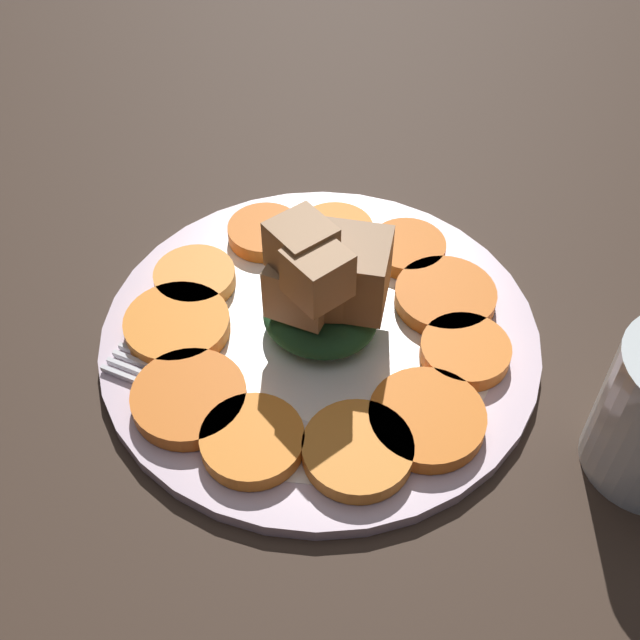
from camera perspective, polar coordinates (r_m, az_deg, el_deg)
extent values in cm
cube|color=#38281E|center=(54.88, 0.00, -2.16)|extent=(120.00, 120.00, 2.00)
cylinder|color=silver|center=(53.74, 0.00, -1.14)|extent=(29.17, 29.17, 1.00)
cylinder|color=white|center=(53.70, 0.00, -1.11)|extent=(23.34, 23.34, 1.00)
cylinder|color=orange|center=(47.00, 2.69, -9.24)|extent=(6.52, 6.52, 1.14)
cylinder|color=orange|center=(48.60, 7.60, -6.97)|extent=(7.04, 7.04, 1.14)
cylinder|color=orange|center=(52.20, 10.28, -2.20)|extent=(5.80, 5.80, 1.14)
cylinder|color=orange|center=(55.25, 8.89, 1.66)|extent=(6.91, 6.91, 1.14)
cylinder|color=orange|center=(58.34, 6.24, 5.08)|extent=(5.47, 5.47, 1.14)
cylinder|color=orange|center=(59.28, 1.09, 6.25)|extent=(5.58, 5.58, 1.14)
cylinder|color=orange|center=(59.43, -3.94, 6.25)|extent=(5.45, 5.45, 1.14)
cylinder|color=orange|center=(56.51, -8.89, 2.98)|extent=(5.67, 5.67, 1.14)
cylinder|color=orange|center=(53.66, -10.12, -0.35)|extent=(6.97, 6.97, 1.14)
cylinder|color=orange|center=(49.71, -9.29, -5.50)|extent=(7.05, 7.05, 1.14)
cylinder|color=orange|center=(47.49, -4.92, -8.51)|extent=(6.15, 6.15, 1.14)
ellipsoid|color=#235128|center=(52.34, 0.00, 0.20)|extent=(7.61, 6.85, 2.54)
cube|color=brown|center=(50.17, 2.24, 3.40)|extent=(5.49, 5.49, 4.61)
cube|color=brown|center=(50.24, -0.18, 2.51)|extent=(4.37, 4.37, 3.35)
cube|color=#9E754C|center=(50.52, 0.48, 3.07)|extent=(5.06, 5.06, 3.65)
cube|color=#9E754C|center=(49.97, -1.27, 2.54)|extent=(3.79, 3.79, 3.78)
cube|color=olive|center=(47.78, -1.34, 5.17)|extent=(4.55, 4.55, 3.35)
cube|color=olive|center=(46.49, -0.18, 3.34)|extent=(4.33, 4.33, 3.22)
cube|color=silver|center=(48.35, -1.93, -7.55)|extent=(12.84, 1.32, 0.40)
cube|color=silver|center=(50.72, -9.29, -4.68)|extent=(1.59, 2.34, 0.40)
cube|color=silver|center=(51.66, -12.99, -4.22)|extent=(5.06, 0.39, 0.40)
cube|color=silver|center=(51.96, -12.59, -3.70)|extent=(5.06, 0.39, 0.40)
cube|color=silver|center=(52.27, -12.20, -3.18)|extent=(5.06, 0.39, 0.40)
cube|color=silver|center=(52.58, -11.81, -2.67)|extent=(5.06, 0.39, 0.40)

